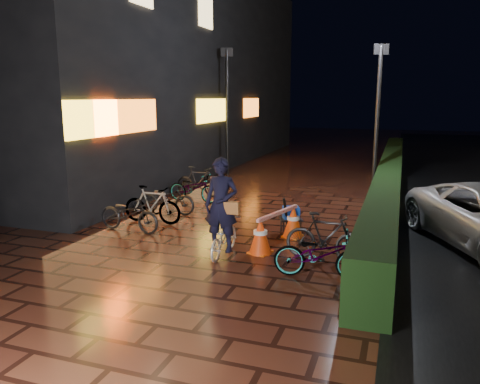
% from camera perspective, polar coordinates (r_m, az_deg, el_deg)
% --- Properties ---
extents(ground, '(80.00, 80.00, 0.00)m').
position_cam_1_polar(ground, '(9.36, -4.78, -7.96)').
color(ground, '#381911').
rests_on(ground, ground).
extents(hedge, '(0.70, 20.00, 1.00)m').
position_cam_1_polar(hedge, '(16.27, 17.77, 1.71)').
color(hedge, black).
rests_on(hedge, ground).
extents(storefront_block, '(12.09, 22.00, 9.00)m').
position_cam_1_polar(storefront_block, '(23.58, -15.19, 14.49)').
color(storefront_block, black).
rests_on(storefront_block, ground).
extents(lamp_post_hedge, '(0.43, 0.24, 4.66)m').
position_cam_1_polar(lamp_post_hedge, '(14.98, 16.40, 8.93)').
color(lamp_post_hedge, black).
rests_on(lamp_post_hedge, ground).
extents(lamp_post_sf, '(0.47, 0.23, 4.99)m').
position_cam_1_polar(lamp_post_sf, '(18.88, -1.57, 10.38)').
color(lamp_post_sf, black).
rests_on(lamp_post_sf, ground).
extents(cyclist, '(0.72, 1.39, 1.98)m').
position_cam_1_polar(cyclist, '(9.22, -2.17, -3.45)').
color(cyclist, silver).
rests_on(cyclist, ground).
extents(traffic_barrier, '(0.87, 1.82, 0.74)m').
position_cam_1_polar(traffic_barrier, '(10.05, 4.62, -4.40)').
color(traffic_barrier, red).
rests_on(traffic_barrier, ground).
extents(cart_assembly, '(0.61, 0.66, 0.93)m').
position_cam_1_polar(cart_assembly, '(10.80, 6.19, -2.71)').
color(cart_assembly, black).
rests_on(cart_assembly, ground).
extents(parked_bikes_storefront, '(1.84, 4.87, 0.95)m').
position_cam_1_polar(parked_bikes_storefront, '(12.96, -8.48, -0.51)').
color(parked_bikes_storefront, black).
rests_on(parked_bikes_storefront, ground).
extents(parked_bikes_hedge, '(1.70, 1.55, 0.95)m').
position_cam_1_polar(parked_bikes_hedge, '(8.70, 10.08, -6.51)').
color(parked_bikes_hedge, black).
rests_on(parked_bikes_hedge, ground).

